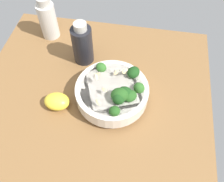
# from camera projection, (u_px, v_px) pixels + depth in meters

# --- Properties ---
(ground_plane) EXTENTS (0.67, 0.67, 0.03)m
(ground_plane) POSITION_uv_depth(u_px,v_px,m) (92.00, 104.00, 0.69)
(ground_plane) COLOR brown
(bowl_of_broccoli) EXTENTS (0.20, 0.20, 0.10)m
(bowl_of_broccoli) POSITION_uv_depth(u_px,v_px,m) (114.00, 92.00, 0.65)
(bowl_of_broccoli) COLOR silver
(bowl_of_broccoli) RESTS_ON ground_plane
(lemon_wedge) EXTENTS (0.07, 0.05, 0.04)m
(lemon_wedge) POSITION_uv_depth(u_px,v_px,m) (57.00, 101.00, 0.65)
(lemon_wedge) COLOR yellow
(lemon_wedge) RESTS_ON ground_plane
(bottle_tall) EXTENTS (0.06, 0.06, 0.14)m
(bottle_tall) POSITION_uv_depth(u_px,v_px,m) (82.00, 44.00, 0.72)
(bottle_tall) COLOR black
(bottle_tall) RESTS_ON ground_plane
(bottle_short) EXTENTS (0.06, 0.06, 0.14)m
(bottle_short) POSITION_uv_depth(u_px,v_px,m) (48.00, 19.00, 0.78)
(bottle_short) COLOR beige
(bottle_short) RESTS_ON ground_plane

